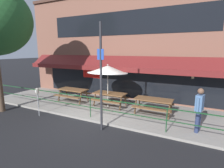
% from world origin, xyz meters
% --- Properties ---
extents(ground_plane, '(120.00, 120.00, 0.00)m').
position_xyz_m(ground_plane, '(0.00, 0.00, 0.00)').
color(ground_plane, black).
extents(patio_deck, '(15.00, 4.00, 0.10)m').
position_xyz_m(patio_deck, '(0.00, 2.00, 0.05)').
color(patio_deck, gray).
rests_on(patio_deck, ground).
extents(restaurant_building, '(15.00, 1.60, 6.88)m').
position_xyz_m(restaurant_building, '(0.00, 4.22, 3.42)').
color(restaurant_building, brown).
rests_on(restaurant_building, ground).
extents(patio_railing, '(13.84, 0.04, 0.97)m').
position_xyz_m(patio_railing, '(0.00, 0.30, 0.80)').
color(patio_railing, '#194723').
rests_on(patio_railing, patio_deck).
extents(picnic_table_left, '(1.80, 1.42, 0.76)m').
position_xyz_m(picnic_table_left, '(-2.40, 2.00, 0.71)').
color(picnic_table_left, brown).
rests_on(picnic_table_left, patio_deck).
extents(picnic_table_centre, '(1.80, 1.42, 0.76)m').
position_xyz_m(picnic_table_centre, '(0.06, 2.16, 0.71)').
color(picnic_table_centre, brown).
rests_on(picnic_table_centre, patio_deck).
extents(picnic_table_right, '(1.80, 1.42, 0.76)m').
position_xyz_m(picnic_table_right, '(2.53, 2.03, 0.71)').
color(picnic_table_right, brown).
rests_on(picnic_table_right, patio_deck).
extents(patio_umbrella_centre, '(2.14, 2.14, 2.38)m').
position_xyz_m(patio_umbrella_centre, '(0.06, 1.92, 2.18)').
color(patio_umbrella_centre, '#B7B2A8').
rests_on(patio_umbrella_centre, patio_deck).
extents(pedestrian_walking, '(0.32, 0.61, 1.71)m').
position_xyz_m(pedestrian_walking, '(4.51, 0.89, 1.06)').
color(pedestrian_walking, navy).
rests_on(pedestrian_walking, patio_deck).
extents(parking_meter_near, '(0.15, 0.16, 1.42)m').
position_xyz_m(parking_meter_near, '(-2.49, -0.51, 1.15)').
color(parking_meter_near, gray).
rests_on(parking_meter_near, ground).
extents(street_sign_pole, '(0.28, 0.09, 4.22)m').
position_xyz_m(street_sign_pole, '(1.04, -0.45, 2.17)').
color(street_sign_pole, '#2D2D33').
rests_on(street_sign_pole, ground).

